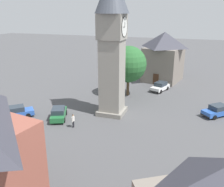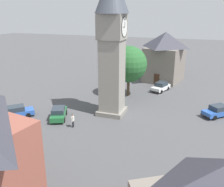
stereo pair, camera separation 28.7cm
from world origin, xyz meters
The scene contains 9 objects.
ground_plane centered at (0.00, 0.00, 0.00)m, with size 200.00×200.00×0.00m, color #4C4C4F.
clock_tower centered at (0.00, 0.00, 10.68)m, with size 4.21×4.21×18.36m.
car_blue_kerb centered at (-12.23, 4.68, 0.76)m, with size 4.46×2.98×1.53m.
car_silver_kerb centered at (-3.69, 13.50, 0.76)m, with size 4.04×4.17×1.53m.
car_red_corner centered at (3.93, -5.92, 0.76)m, with size 4.46×3.19×1.53m.
car_white_side centered at (5.29, -11.32, 0.76)m, with size 4.08×4.14×1.53m.
pedestrian centered at (5.56, -2.99, 1.01)m, with size 0.56×0.22×1.69m.
tree centered at (-8.10, -0.03, 5.20)m, with size 5.82×5.82×8.12m.
building_shop_left centered at (-19.18, 4.05, 4.84)m, with size 8.69×8.14×9.49m.
Camera 1 is at (29.68, 10.16, 13.35)m, focal length 39.94 mm.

